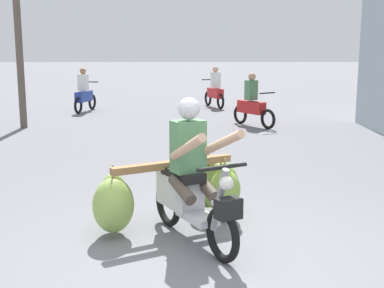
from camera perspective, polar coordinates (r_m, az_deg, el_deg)
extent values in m
plane|color=slate|center=(5.22, 1.09, -13.17)|extent=(120.00, 120.00, 0.00)
torus|color=black|center=(5.21, 3.35, -9.91)|extent=(0.34, 0.53, 0.56)
torus|color=black|center=(6.19, -2.65, -6.48)|extent=(0.34, 0.53, 0.56)
cube|color=silver|center=(5.60, 0.58, -7.96)|extent=(0.48, 0.61, 0.08)
cube|color=silver|center=(5.88, -1.36, -5.19)|extent=(0.55, 0.70, 0.36)
cube|color=black|center=(5.75, -1.00, -3.28)|extent=(0.52, 0.65, 0.10)
cylinder|color=gray|center=(5.14, 3.03, -6.16)|extent=(0.20, 0.28, 0.69)
cylinder|color=black|center=(5.02, 3.31, -2.57)|extent=(0.51, 0.30, 0.04)
sphere|color=silver|center=(4.99, 3.79, -4.32)|extent=(0.14, 0.14, 0.14)
cube|color=black|center=(5.03, 4.00, -7.06)|extent=(0.29, 0.26, 0.20)
cube|color=silver|center=(5.11, 3.39, -6.76)|extent=(0.22, 0.29, 0.04)
cube|color=olive|center=(5.93, -2.05, -2.24)|extent=(1.36, 0.81, 0.08)
cube|color=olive|center=(6.10, -2.82, -2.18)|extent=(1.22, 0.72, 0.06)
ellipsoid|color=#80A343|center=(6.45, 3.13, -4.60)|extent=(0.64, 0.63, 0.62)
cylinder|color=#998459|center=(6.37, 3.16, -1.72)|extent=(0.02, 0.02, 0.10)
ellipsoid|color=#80A443|center=(6.27, 3.62, -5.01)|extent=(0.50, 0.49, 0.47)
cylinder|color=#998459|center=(6.20, 3.65, -2.40)|extent=(0.02, 0.02, 0.17)
ellipsoid|color=#87AB4A|center=(6.04, -8.61, -5.91)|extent=(0.46, 0.46, 0.59)
cylinder|color=#998459|center=(5.95, -8.70, -2.87)|extent=(0.02, 0.02, 0.13)
ellipsoid|color=#8EB251|center=(5.86, -8.62, -6.66)|extent=(0.64, 0.64, 0.62)
cylinder|color=#998459|center=(5.76, -8.72, -3.35)|extent=(0.02, 0.02, 0.14)
ellipsoid|color=olive|center=(6.56, 1.77, -4.37)|extent=(0.59, 0.57, 0.62)
cylinder|color=#998459|center=(6.48, 1.78, -1.53)|extent=(0.02, 0.02, 0.11)
cube|color=#4C7F51|center=(5.58, -0.43, -0.25)|extent=(0.40, 0.36, 0.56)
sphere|color=silver|center=(5.49, -0.33, 3.91)|extent=(0.24, 0.24, 0.24)
cylinder|color=tan|center=(5.37, 3.14, 0.01)|extent=(0.47, 0.65, 0.39)
cylinder|color=tan|center=(5.18, -0.51, -0.39)|extent=(0.38, 0.69, 0.39)
cylinder|color=#4C4238|center=(5.64, 1.42, -4.62)|extent=(0.33, 0.45, 0.27)
cylinder|color=#4C4238|center=(5.51, -1.10, -5.00)|extent=(0.33, 0.45, 0.27)
torus|color=black|center=(17.54, -10.89, 4.57)|extent=(0.19, 0.52, 0.52)
torus|color=black|center=(16.54, -12.38, 4.14)|extent=(0.19, 0.52, 0.52)
cube|color=navy|center=(16.93, -11.78, 5.13)|extent=(0.43, 0.93, 0.32)
cylinder|color=black|center=(17.44, -11.03, 6.71)|extent=(0.50, 0.14, 0.04)
cube|color=silver|center=(16.87, -11.87, 6.64)|extent=(0.34, 0.26, 0.52)
sphere|color=#9E7051|center=(16.87, -11.88, 7.83)|extent=(0.20, 0.20, 0.20)
torus|color=black|center=(18.37, 1.77, 5.04)|extent=(0.25, 0.52, 0.52)
torus|color=black|center=(17.37, 3.15, 4.69)|extent=(0.25, 0.52, 0.52)
cube|color=red|center=(17.75, 2.57, 5.60)|extent=(0.53, 0.93, 0.32)
cylinder|color=black|center=(18.27, 1.84, 7.08)|extent=(0.48, 0.21, 0.04)
cube|color=silver|center=(17.70, 2.61, 7.05)|extent=(0.35, 0.29, 0.52)
sphere|color=tan|center=(17.70, 2.59, 8.18)|extent=(0.20, 0.20, 0.20)
torus|color=black|center=(13.35, 8.33, 2.72)|extent=(0.36, 0.48, 0.52)
torus|color=black|center=(14.17, 5.31, 3.25)|extent=(0.36, 0.48, 0.52)
cube|color=red|center=(13.80, 6.53, 4.03)|extent=(0.70, 0.88, 0.32)
cylinder|color=black|center=(13.31, 8.27, 5.56)|extent=(0.43, 0.31, 0.04)
cube|color=#4C7F51|center=(13.77, 6.51, 5.90)|extent=(0.36, 0.33, 0.52)
sphere|color=tan|center=(13.72, 6.60, 7.35)|extent=(0.20, 0.20, 0.20)
cylinder|color=brown|center=(14.01, -18.56, 11.94)|extent=(0.18, 0.18, 5.04)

